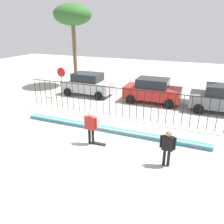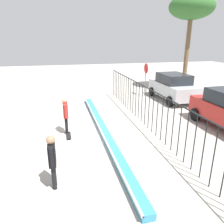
{
  "view_description": "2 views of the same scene",
  "coord_description": "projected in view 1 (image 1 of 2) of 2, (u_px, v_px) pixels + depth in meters",
  "views": [
    {
      "loc": [
        4.57,
        -9.61,
        5.67
      ],
      "look_at": [
        -0.03,
        1.64,
        1.0
      ],
      "focal_mm": 36.19,
      "sensor_mm": 36.0,
      "label": 1
    },
    {
      "loc": [
        9.23,
        -0.68,
        4.16
      ],
      "look_at": [
        -0.04,
        1.58,
        0.97
      ],
      "focal_mm": 34.63,
      "sensor_mm": 36.0,
      "label": 2
    }
  ],
  "objects": [
    {
      "name": "ground_plane",
      "position": [
        101.0,
        140.0,
        11.95
      ],
      "size": [
        60.0,
        60.0,
        0.0
      ],
      "primitive_type": "plane",
      "color": "#ADA89E"
    },
    {
      "name": "bowl_coping_ledge",
      "position": [
        109.0,
        129.0,
        12.89
      ],
      "size": [
        11.0,
        0.4,
        0.27
      ],
      "color": "teal",
      "rests_on": "ground"
    },
    {
      "name": "perimeter_fence",
      "position": [
        123.0,
        100.0,
        14.46
      ],
      "size": [
        14.04,
        0.04,
        1.98
      ],
      "color": "black",
      "rests_on": "ground"
    },
    {
      "name": "skateboarder",
      "position": [
        91.0,
        125.0,
        11.22
      ],
      "size": [
        0.71,
        0.26,
        1.75
      ],
      "rotation": [
        0.0,
        0.0,
        -0.55
      ],
      "color": "black",
      "rests_on": "ground"
    },
    {
      "name": "skateboard",
      "position": [
        99.0,
        143.0,
        11.48
      ],
      "size": [
        0.8,
        0.2,
        0.07
      ],
      "rotation": [
        0.0,
        0.0,
        0.26
      ],
      "color": "black",
      "rests_on": "ground"
    },
    {
      "name": "camera_operator",
      "position": [
        168.0,
        145.0,
        9.42
      ],
      "size": [
        0.67,
        0.25,
        1.66
      ],
      "rotation": [
        0.0,
        0.0,
        2.24
      ],
      "color": "black",
      "rests_on": "ground"
    },
    {
      "name": "parked_car_silver",
      "position": [
        88.0,
        84.0,
        19.41
      ],
      "size": [
        4.3,
        2.12,
        1.9
      ],
      "rotation": [
        0.0,
        0.0,
        -0.06
      ],
      "color": "#B7BABF",
      "rests_on": "ground"
    },
    {
      "name": "parked_car_red",
      "position": [
        152.0,
        90.0,
        17.49
      ],
      "size": [
        4.3,
        2.12,
        1.9
      ],
      "rotation": [
        0.0,
        0.0,
        0.02
      ],
      "color": "#B2231E",
      "rests_on": "ground"
    },
    {
      "name": "parked_car_gray",
      "position": [
        223.0,
        99.0,
        15.46
      ],
      "size": [
        4.3,
        2.12,
        1.9
      ],
      "rotation": [
        0.0,
        0.0,
        -0.06
      ],
      "color": "slate",
      "rests_on": "ground"
    },
    {
      "name": "stop_sign",
      "position": [
        62.0,
        78.0,
        18.49
      ],
      "size": [
        0.76,
        0.07,
        2.5
      ],
      "color": "slate",
      "rests_on": "ground"
    },
    {
      "name": "palm_tree_short",
      "position": [
        73.0,
        16.0,
        20.53
      ],
      "size": [
        3.49,
        3.49,
        7.56
      ],
      "color": "brown",
      "rests_on": "ground"
    }
  ]
}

